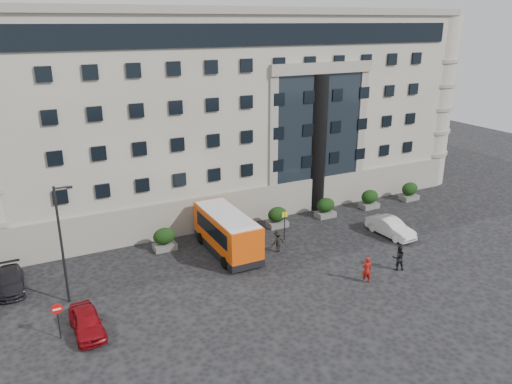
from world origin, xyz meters
TOP-DOWN VIEW (x-y plane):
  - ground at (0.00, 0.00)m, footprint 120.00×120.00m
  - civic_building at (6.00, 22.00)m, footprint 44.00×24.00m
  - entrance_column at (12.00, 10.30)m, footprint 1.80×1.80m
  - hedge_a at (-4.00, 7.80)m, footprint 1.80×1.26m
  - hedge_b at (1.20, 7.80)m, footprint 1.80×1.26m
  - hedge_c at (6.40, 7.80)m, footprint 1.80×1.26m
  - hedge_d at (11.60, 7.80)m, footprint 1.80×1.26m
  - hedge_e at (16.80, 7.80)m, footprint 1.80×1.26m
  - hedge_f at (22.00, 7.80)m, footprint 1.80×1.26m
  - street_lamp at (-11.94, 3.00)m, footprint 1.16×0.18m
  - bus_stop_sign at (5.50, 5.00)m, footprint 0.50×0.08m
  - no_entry_sign at (-13.00, -1.04)m, footprint 0.64×0.16m
  - minibus at (0.33, 5.14)m, footprint 2.93×7.75m
  - parked_car_a at (-11.50, -1.07)m, footprint 1.79×4.17m
  - parked_car_c at (-15.33, 6.49)m, footprint 1.85×4.39m
  - parked_car_d at (-13.97, 15.23)m, footprint 2.98×5.14m
  - white_taxi at (14.06, 1.66)m, footprint 1.98×4.75m
  - pedestrian_a at (7.03, -3.83)m, footprint 0.82×0.65m
  - pedestrian_b at (10.33, -3.39)m, footprint 1.15×1.04m
  - pedestrian_c at (3.90, 3.29)m, footprint 1.24×0.82m

SIDE VIEW (x-z plane):
  - ground at x=0.00m, z-range 0.00..0.00m
  - parked_car_c at x=-15.33m, z-range 0.00..1.27m
  - parked_car_d at x=-13.97m, z-range 0.00..1.35m
  - parked_car_a at x=-11.50m, z-range 0.00..1.40m
  - white_taxi at x=14.06m, z-range 0.00..1.53m
  - pedestrian_c at x=3.90m, z-range 0.00..1.80m
  - hedge_a at x=-4.00m, z-range 0.01..1.85m
  - hedge_b at x=1.20m, z-range 0.01..1.85m
  - hedge_c at x=6.40m, z-range 0.01..1.85m
  - hedge_d at x=11.60m, z-range 0.01..1.85m
  - hedge_e at x=16.80m, z-range 0.01..1.85m
  - hedge_f at x=22.00m, z-range 0.01..1.85m
  - pedestrian_b at x=10.33m, z-range 0.00..1.92m
  - pedestrian_a at x=7.03m, z-range 0.00..1.96m
  - no_entry_sign at x=-13.00m, z-range 0.49..2.81m
  - bus_stop_sign at x=5.50m, z-range 0.47..2.99m
  - minibus at x=0.33m, z-range 0.16..3.40m
  - street_lamp at x=-11.94m, z-range 0.37..8.37m
  - entrance_column at x=12.00m, z-range 0.00..13.00m
  - civic_building at x=6.00m, z-range 0.00..18.00m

